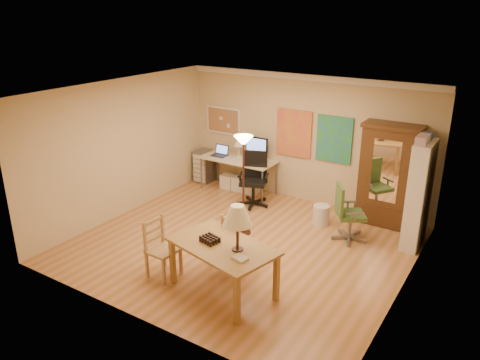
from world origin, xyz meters
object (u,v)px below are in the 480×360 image
Objects in this scene: office_chair_black at (254,191)px; armoire at (387,182)px; computer_desk at (240,171)px; bookshelf at (419,196)px; dining_table at (228,238)px; office_chair_green at (348,225)px.

armoire reaches higher than office_chair_black.
computer_desk is 0.82m from office_chair_black.
office_chair_black is 3.36m from bookshelf.
armoire is (2.59, 0.57, 0.55)m from office_chair_black.
dining_table is 3.55m from bookshelf.
dining_table is 1.62× the size of office_chair_green.
office_chair_green is (0.87, 2.56, -0.63)m from dining_table.
dining_table is 4.08m from computer_desk.
bookshelf is at bearing 22.19° from office_chair_green.
computer_desk is at bearing -178.58° from armoire.
office_chair_green is (2.89, -0.96, -0.19)m from computer_desk.
armoire is at bearing 1.42° from computer_desk.
office_chair_black is 2.71m from armoire.
dining_table is 3.38m from office_chair_black.
office_chair_green is at bearing -108.40° from armoire.
office_chair_green is (2.25, -0.46, -0.02)m from office_chair_black.
computer_desk is 0.87× the size of armoire.
office_chair_black is at bearing -167.58° from armoire.
dining_table is 0.91× the size of bookshelf.
bookshelf reaches higher than dining_table.
armoire reaches higher than office_chair_green.
computer_desk is at bearing 142.46° from office_chair_black.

